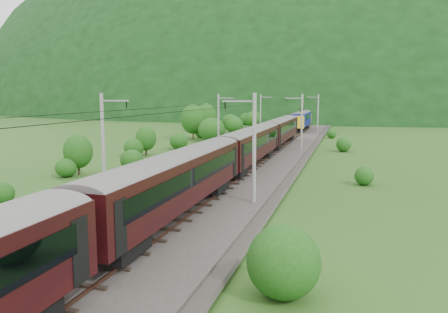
# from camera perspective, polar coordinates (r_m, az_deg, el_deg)

# --- Properties ---
(ground) EXTENTS (600.00, 600.00, 0.00)m
(ground) POSITION_cam_1_polar(r_m,az_deg,el_deg) (34.30, -6.34, -5.74)
(ground) COLOR #254E18
(ground) RESTS_ON ground
(railbed) EXTENTS (14.00, 220.00, 0.30)m
(railbed) POSITION_cam_1_polar(r_m,az_deg,el_deg) (43.46, -1.31, -2.56)
(railbed) COLOR #38332D
(railbed) RESTS_ON ground
(track_left) EXTENTS (2.40, 220.00, 0.27)m
(track_left) POSITION_cam_1_polar(r_m,az_deg,el_deg) (44.19, -4.28, -2.11)
(track_left) COLOR brown
(track_left) RESTS_ON railbed
(track_right) EXTENTS (2.40, 220.00, 0.27)m
(track_right) POSITION_cam_1_polar(r_m,az_deg,el_deg) (42.78, 1.76, -2.43)
(track_right) COLOR brown
(track_right) RESTS_ON railbed
(catenary_left) EXTENTS (2.54, 192.28, 8.00)m
(catenary_left) POSITION_cam_1_polar(r_m,az_deg,el_deg) (65.65, -0.67, 4.85)
(catenary_left) COLOR gray
(catenary_left) RESTS_ON railbed
(catenary_right) EXTENTS (2.54, 192.28, 8.00)m
(catenary_right) POSITION_cam_1_polar(r_m,az_deg,el_deg) (63.22, 10.05, 4.61)
(catenary_right) COLOR gray
(catenary_right) RESTS_ON railbed
(overhead_wires) EXTENTS (4.83, 198.00, 0.03)m
(overhead_wires) POSITION_cam_1_polar(r_m,az_deg,el_deg) (42.74, -1.34, 6.64)
(overhead_wires) COLOR black
(overhead_wires) RESTS_ON ground
(mountain_main) EXTENTS (504.00, 360.00, 244.00)m
(mountain_main) POSITION_cam_1_polar(r_m,az_deg,el_deg) (291.15, 13.67, 6.20)
(mountain_main) COLOR black
(mountain_main) RESTS_ON ground
(mountain_ridge) EXTENTS (336.00, 280.00, 132.00)m
(mountain_ridge) POSITION_cam_1_polar(r_m,az_deg,el_deg) (356.52, -5.80, 6.68)
(mountain_ridge) COLOR black
(mountain_ridge) RESTS_ON ground
(train) EXTENTS (2.84, 135.56, 4.93)m
(train) POSITION_cam_1_polar(r_m,az_deg,el_deg) (37.48, -0.14, 0.75)
(train) COLOR black
(train) RESTS_ON ground
(hazard_post_near) EXTENTS (0.16, 0.16, 1.52)m
(hazard_post_near) POSITION_cam_1_polar(r_m,az_deg,el_deg) (56.99, 2.87, 0.88)
(hazard_post_near) COLOR red
(hazard_post_near) RESTS_ON railbed
(hazard_post_far) EXTENTS (0.17, 0.17, 1.62)m
(hazard_post_far) POSITION_cam_1_polar(r_m,az_deg,el_deg) (90.31, 7.95, 3.49)
(hazard_post_far) COLOR red
(hazard_post_far) RESTS_ON railbed
(signal) EXTENTS (0.21, 0.21, 1.94)m
(signal) POSITION_cam_1_polar(r_m,az_deg,el_deg) (98.30, 6.50, 4.07)
(signal) COLOR black
(signal) RESTS_ON railbed
(vegetation_left) EXTENTS (11.69, 145.95, 6.47)m
(vegetation_left) POSITION_cam_1_polar(r_m,az_deg,el_deg) (68.08, -7.03, 3.19)
(vegetation_left) COLOR #194B14
(vegetation_left) RESTS_ON ground
(vegetation_right) EXTENTS (6.48, 99.30, 2.96)m
(vegetation_right) POSITION_cam_1_polar(r_m,az_deg,el_deg) (17.84, 11.03, -14.69)
(vegetation_right) COLOR #194B14
(vegetation_right) RESTS_ON ground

